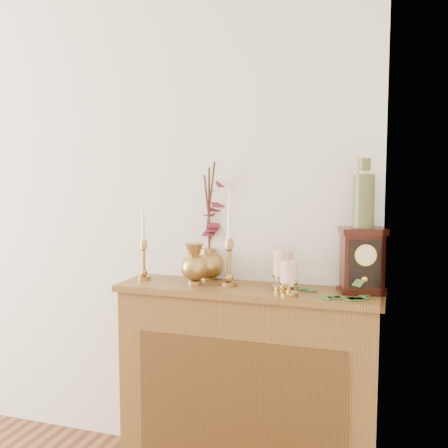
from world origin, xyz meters
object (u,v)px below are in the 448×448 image
(ginger_jar, at_px, (213,227))
(mantel_clock, at_px, (362,261))
(candlestick_left, at_px, (144,253))
(bud_vase, at_px, (194,265))
(candlestick_center, at_px, (229,254))
(ceramic_vase, at_px, (364,197))

(ginger_jar, height_order, mantel_clock, ginger_jar)
(candlestick_left, distance_m, bud_vase, 0.30)
(mantel_clock, bearing_deg, candlestick_left, 165.62)
(candlestick_center, relative_size, ceramic_vase, 1.53)
(ceramic_vase, bearing_deg, candlestick_center, -175.87)
(candlestick_center, xyz_separation_m, ceramic_vase, (0.60, 0.04, 0.28))
(bud_vase, xyz_separation_m, ginger_jar, (0.03, 0.19, 0.16))
(candlestick_center, xyz_separation_m, ginger_jar, (-0.13, 0.15, 0.11))
(ginger_jar, relative_size, ceramic_vase, 1.93)
(candlestick_left, relative_size, candlestick_center, 0.88)
(mantel_clock, relative_size, ceramic_vase, 0.96)
(candlestick_left, xyz_separation_m, bud_vase, (0.29, -0.05, -0.04))
(ginger_jar, bearing_deg, candlestick_center, -47.90)
(candlestick_center, distance_m, ginger_jar, 0.23)
(ginger_jar, xyz_separation_m, mantel_clock, (0.74, -0.11, -0.12))
(candlestick_center, distance_m, bud_vase, 0.17)
(ginger_jar, bearing_deg, ceramic_vase, -7.95)
(candlestick_center, bearing_deg, ceramic_vase, 4.13)
(bud_vase, bearing_deg, ceramic_vase, 6.17)
(candlestick_left, relative_size, mantel_clock, 1.40)
(candlestick_left, height_order, mantel_clock, candlestick_left)
(bud_vase, height_order, ginger_jar, ginger_jar)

